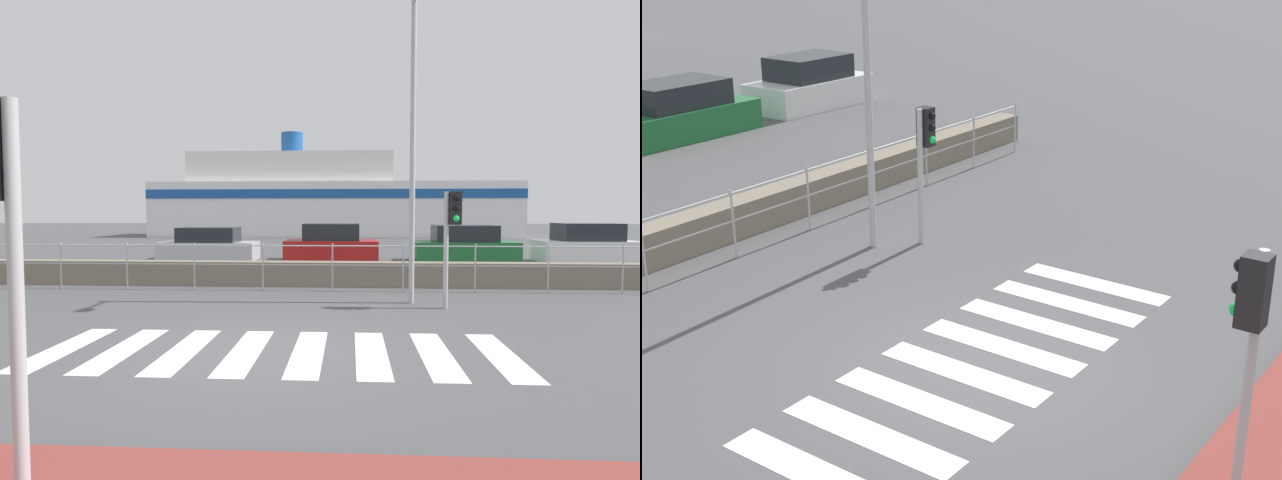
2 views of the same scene
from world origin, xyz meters
The scene contains 11 objects.
ground_plane centered at (0.00, 0.00, 0.00)m, with size 160.00×160.00×0.00m, color #4C4C4F.
crosswalk centered at (0.29, 0.00, 0.00)m, with size 6.75×2.40×0.01m.
seawall centered at (0.00, 6.41, 0.33)m, with size 21.72×0.55×0.66m.
harbor_fence centered at (0.00, 5.54, 0.79)m, with size 19.59×0.04×1.21m.
traffic_light_far centered at (3.42, 3.40, 1.78)m, with size 0.34×0.32×2.43m.
streetlamp centered at (2.68, 3.77, 4.07)m, with size 0.32×1.27×6.63m.
ferry_boat centered at (-0.70, 34.48, 2.87)m, with size 29.00×7.18×8.55m.
parked_car_silver centered at (-4.58, 13.60, 0.58)m, with size 4.00×1.86×1.36m.
parked_car_red centered at (0.56, 13.60, 0.65)m, with size 3.81×1.90×1.53m.
parked_car_green centered at (5.98, 13.60, 0.63)m, with size 4.09×1.87×1.47m.
parked_car_white centered at (10.84, 13.60, 0.66)m, with size 3.81×1.86×1.56m.
Camera 1 is at (1.32, -7.00, 2.01)m, focal length 28.00 mm.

